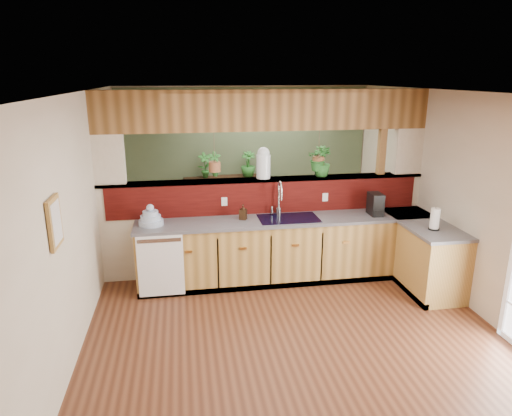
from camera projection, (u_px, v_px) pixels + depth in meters
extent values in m
cube|color=#4F2A18|center=(285.00, 314.00, 5.52)|extent=(4.60, 7.00, 0.01)
cube|color=brown|center=(290.00, 93.00, 4.79)|extent=(4.60, 7.00, 0.01)
cube|color=beige|center=(245.00, 158.00, 8.47)|extent=(4.60, 0.02, 2.60)
cube|color=beige|center=(75.00, 222.00, 4.80)|extent=(0.02, 7.00, 2.60)
cube|color=beige|center=(473.00, 203.00, 5.51)|extent=(0.02, 7.00, 2.60)
cube|color=beige|center=(265.00, 226.00, 6.61)|extent=(4.60, 0.15, 1.35)
cube|color=#3E0A08|center=(267.00, 198.00, 6.40)|extent=(4.40, 0.02, 0.45)
cube|color=brown|center=(266.00, 179.00, 6.41)|extent=(4.60, 0.21, 0.04)
cube|color=brown|center=(266.00, 110.00, 6.14)|extent=(4.60, 0.15, 0.55)
cube|color=beige|center=(109.00, 161.00, 5.99)|extent=(0.40, 0.15, 0.70)
cube|color=beige|center=(407.00, 152.00, 6.65)|extent=(0.40, 0.15, 0.70)
cube|color=brown|center=(379.00, 180.00, 6.70)|extent=(0.10, 0.10, 2.60)
cube|color=brown|center=(266.00, 179.00, 6.41)|extent=(4.60, 0.21, 0.04)
cube|color=brown|center=(266.00, 110.00, 6.14)|extent=(4.60, 0.15, 0.55)
cube|color=#4C5F41|center=(245.00, 158.00, 8.45)|extent=(4.55, 0.02, 2.55)
cube|color=olive|center=(288.00, 250.00, 6.36)|extent=(4.10, 0.60, 0.86)
cube|color=#515157|center=(288.00, 220.00, 6.24)|extent=(4.14, 0.64, 0.04)
cube|color=olive|center=(420.00, 254.00, 6.22)|extent=(0.60, 1.48, 0.86)
cube|color=#515157|center=(424.00, 223.00, 6.09)|extent=(0.64, 1.52, 0.04)
cube|color=olive|center=(405.00, 243.00, 6.64)|extent=(0.60, 0.60, 0.86)
cube|color=#515157|center=(408.00, 214.00, 6.51)|extent=(0.64, 0.64, 0.04)
cube|color=black|center=(292.00, 284.00, 6.22)|extent=(4.10, 0.06, 0.08)
cube|color=black|center=(399.00, 282.00, 6.29)|extent=(0.06, 1.48, 0.08)
cube|color=white|center=(161.00, 266.00, 5.79)|extent=(0.58, 0.02, 0.82)
cube|color=#B7B7B2|center=(159.00, 241.00, 5.68)|extent=(0.54, 0.01, 0.05)
cube|color=black|center=(289.00, 219.00, 6.23)|extent=(0.82, 0.50, 0.03)
cube|color=black|center=(275.00, 226.00, 6.23)|extent=(0.34, 0.40, 0.16)
cube|color=black|center=(302.00, 225.00, 6.29)|extent=(0.34, 0.40, 0.16)
cube|color=olive|center=(55.00, 222.00, 3.97)|extent=(0.03, 0.35, 0.45)
cube|color=silver|center=(56.00, 222.00, 3.97)|extent=(0.01, 0.27, 0.37)
cylinder|color=#B7B7B2|center=(278.00, 211.00, 6.39)|extent=(0.07, 0.07, 0.11)
cylinder|color=#B7B7B2|center=(279.00, 198.00, 6.34)|extent=(0.03, 0.03, 0.30)
torus|color=#B7B7B2|center=(280.00, 189.00, 6.22)|extent=(0.22, 0.06, 0.22)
cylinder|color=#B7B7B2|center=(281.00, 196.00, 6.15)|extent=(0.03, 0.03, 0.13)
cylinder|color=#B7B7B2|center=(272.00, 210.00, 6.37)|extent=(0.03, 0.03, 0.11)
cylinder|color=#A4B6D4|center=(151.00, 222.00, 5.95)|extent=(0.32, 0.32, 0.07)
cylinder|color=#A4B6D4|center=(151.00, 218.00, 5.93)|extent=(0.26, 0.26, 0.06)
cylinder|color=#A4B6D4|center=(150.00, 213.00, 5.91)|extent=(0.20, 0.20, 0.06)
sphere|color=#A4B6D4|center=(150.00, 208.00, 5.89)|extent=(0.10, 0.10, 0.10)
imported|color=#322012|center=(243.00, 212.00, 6.16)|extent=(0.12, 0.13, 0.21)
cube|color=black|center=(375.00, 204.00, 6.35)|extent=(0.16, 0.27, 0.31)
cube|color=black|center=(378.00, 213.00, 6.30)|extent=(0.14, 0.10, 0.10)
cylinder|color=silver|center=(377.00, 209.00, 6.31)|extent=(0.08, 0.08, 0.08)
cylinder|color=black|center=(434.00, 229.00, 5.78)|extent=(0.14, 0.14, 0.02)
cylinder|color=#B7B7B2|center=(435.00, 218.00, 5.74)|extent=(0.02, 0.02, 0.30)
cylinder|color=white|center=(435.00, 218.00, 5.74)|extent=(0.11, 0.11, 0.26)
cylinder|color=silver|center=(263.00, 167.00, 6.36)|extent=(0.20, 0.20, 0.33)
sphere|color=silver|center=(263.00, 153.00, 6.30)|extent=(0.18, 0.18, 0.18)
imported|color=#215D21|center=(322.00, 161.00, 6.47)|extent=(0.26, 0.26, 0.43)
cylinder|color=brown|center=(214.00, 147.00, 6.17)|extent=(0.01, 0.01, 0.41)
cylinder|color=brown|center=(215.00, 167.00, 6.24)|extent=(0.16, 0.16, 0.14)
imported|color=#215D21|center=(214.00, 151.00, 6.18)|extent=(0.19, 0.14, 0.34)
cylinder|color=brown|center=(319.00, 143.00, 6.39)|extent=(0.01, 0.01, 0.38)
cylinder|color=brown|center=(318.00, 161.00, 6.47)|extent=(0.17, 0.17, 0.14)
imported|color=#215D21|center=(319.00, 146.00, 6.40)|extent=(0.34, 0.30, 0.36)
cube|color=black|center=(227.00, 204.00, 8.40)|extent=(1.56, 0.62, 1.01)
imported|color=#215D21|center=(205.00, 165.00, 8.13)|extent=(0.28, 0.23, 0.46)
imported|color=#215D21|center=(248.00, 164.00, 8.26)|extent=(0.28, 0.28, 0.45)
imported|color=#215D21|center=(334.00, 227.00, 7.61)|extent=(0.65, 0.57, 0.68)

